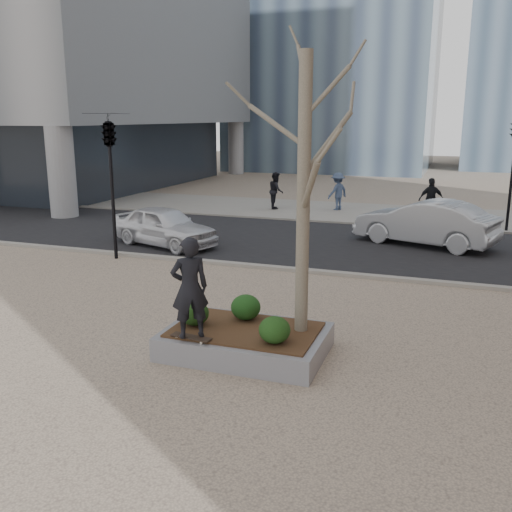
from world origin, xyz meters
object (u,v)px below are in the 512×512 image
(planter, at_px, (246,342))
(skateboard, at_px, (191,338))
(skateboarder, at_px, (190,288))
(police_car, at_px, (164,226))

(planter, relative_size, skateboard, 3.85)
(skateboard, bearing_deg, skateboarder, 6.73)
(police_car, bearing_deg, planter, -124.24)
(skateboarder, bearing_deg, police_car, -95.74)
(skateboard, relative_size, skateboarder, 0.42)
(planter, relative_size, skateboarder, 1.63)
(planter, height_order, police_car, police_car)
(skateboard, distance_m, police_car, 9.93)
(skateboard, xyz_separation_m, skateboarder, (0.00, 0.00, 0.96))
(planter, bearing_deg, skateboard, -133.81)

